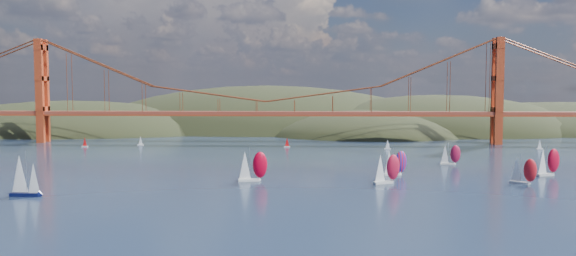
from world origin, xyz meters
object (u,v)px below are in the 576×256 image
Objects in this scene: racer_rwb at (395,162)px; sloop_navy at (24,176)px; racer_4 at (548,161)px; racer_2 at (523,170)px; racer_1 at (386,168)px; racer_3 at (450,154)px; racer_0 at (252,166)px.

sloop_navy is at bearing -171.56° from racer_rwb.
sloop_navy is 160.28m from racer_4.
racer_4 is at bearing -11.80° from racer_rwb.
racer_4 is 50.32m from racer_rwb.
sloop_navy reaches higher than racer_4.
racer_rwb is at bearing -167.92° from racer_2.
racer_1 is at bearing 14.70° from sloop_navy.
racer_3 is at bearing 112.59° from racer_4.
sloop_navy reaches higher than racer_3.
racer_4 is at bearing -38.19° from racer_3.
racer_rwb reaches higher than racer_3.
racer_4 is 1.10× the size of racer_rwb.
racer_4 reaches higher than racer_2.
racer_1 is 1.17× the size of racer_3.
racer_0 is 41.12m from racer_1.
racer_4 reaches higher than racer_rwb.
racer_4 is at bearing 16.15° from sloop_navy.
racer_3 is at bearing 20.20° from racer_0.
sloop_navy is 1.19× the size of racer_0.
sloop_navy is 142.62m from racer_2.
racer_3 is (29.62, 43.18, -0.68)m from racer_1.
sloop_navy is 102.29m from racer_1.
sloop_navy is at bearing 169.96° from racer_1.
racer_rwb is (5.02, 16.66, -0.36)m from racer_1.
sloop_navy reaches higher than racer_2.
racer_0 is at bearing 25.56° from sloop_navy.
racer_1 is at bearing -13.19° from racer_0.
racer_rwb is at bearing -126.24° from racer_3.
racer_4 is (55.34, 17.64, 0.08)m from racer_1.
racer_2 is 1.04× the size of racer_3.
racer_2 reaches higher than racer_3.
racer_4 is at bearing -6.03° from racer_1.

